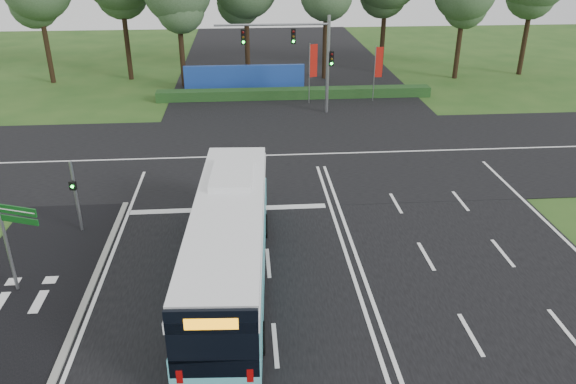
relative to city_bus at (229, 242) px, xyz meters
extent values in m
plane|color=#244B19|center=(4.78, 1.22, -1.80)|extent=(120.00, 120.00, 0.00)
cube|color=black|center=(4.78, 1.22, -1.78)|extent=(20.00, 120.00, 0.04)
cube|color=black|center=(4.78, 13.22, -1.78)|extent=(120.00, 14.00, 0.05)
cube|color=black|center=(-7.72, -1.78, -1.77)|extent=(5.00, 18.00, 0.06)
cube|color=gray|center=(-5.32, -1.78, -1.74)|extent=(0.25, 18.00, 0.12)
cube|color=#59C3CF|center=(0.00, 0.01, -0.69)|extent=(3.28, 12.58, 1.14)
cube|color=black|center=(0.00, 0.01, -1.21)|extent=(3.25, 12.52, 0.31)
cube|color=black|center=(0.00, 0.01, 0.35)|extent=(3.16, 12.39, 0.99)
cube|color=white|center=(0.00, 0.01, 0.97)|extent=(3.28, 12.58, 0.36)
cube|color=white|center=(0.00, 0.01, 1.33)|extent=(3.20, 12.08, 0.36)
cube|color=white|center=(0.14, 2.60, 1.65)|extent=(1.83, 3.20, 0.26)
cube|color=black|center=(-0.34, -6.15, 0.40)|extent=(2.52, 0.26, 2.28)
cube|color=orange|center=(-0.34, -6.19, 1.13)|extent=(1.45, 0.14, 0.36)
cylinder|color=black|center=(-1.02, 3.60, -1.26)|extent=(0.35, 1.09, 1.08)
cylinder|color=black|center=(1.41, 3.47, -1.26)|extent=(0.35, 1.09, 1.08)
cylinder|color=black|center=(-1.43, -3.86, -1.26)|extent=(0.35, 1.09, 1.08)
cylinder|color=black|center=(1.00, -3.99, -1.26)|extent=(0.35, 1.09, 1.08)
cylinder|color=gray|center=(-6.81, 4.65, -0.10)|extent=(0.14, 0.14, 3.41)
cube|color=black|center=(-6.81, 4.47, 0.53)|extent=(0.30, 0.23, 0.39)
sphere|color=#19F233|center=(-6.81, 4.37, 0.53)|extent=(0.14, 0.14, 0.14)
cylinder|color=gray|center=(-8.08, 0.13, 0.32)|extent=(0.13, 0.13, 4.25)
cube|color=#0D4915|center=(-7.33, -0.15, 1.70)|extent=(1.51, 0.61, 0.32)
cube|color=#0D4915|center=(-7.33, -0.15, 1.33)|extent=(1.51, 0.61, 0.23)
cube|color=white|center=(-7.33, -0.18, 1.70)|extent=(1.40, 0.53, 0.04)
cylinder|color=gray|center=(5.75, 24.19, 0.52)|extent=(0.07, 0.07, 4.65)
cube|color=#A1150D|center=(6.07, 24.31, 1.51)|extent=(0.60, 0.25, 2.48)
cylinder|color=gray|center=(10.86, 24.38, 0.37)|extent=(0.07, 0.07, 4.35)
cube|color=#A1150D|center=(11.17, 24.40, 1.29)|extent=(0.58, 0.08, 2.32)
cylinder|color=gray|center=(6.78, 21.72, 1.70)|extent=(0.24, 0.24, 7.00)
cylinder|color=gray|center=(2.78, 21.72, 4.60)|extent=(8.00, 0.16, 0.16)
cube|color=black|center=(4.28, 21.72, 3.80)|extent=(0.32, 0.28, 1.05)
cube|color=black|center=(0.78, 21.72, 3.80)|extent=(0.32, 0.28, 1.05)
cube|color=black|center=(7.03, 21.72, 2.20)|extent=(0.32, 0.28, 1.05)
cube|color=#153B18|center=(4.78, 25.72, -1.40)|extent=(22.00, 1.20, 0.80)
cube|color=#1C3E97|center=(0.78, 28.22, -0.70)|extent=(10.00, 0.30, 2.20)
cylinder|color=black|center=(-16.21, 32.57, 2.05)|extent=(0.44, 0.44, 7.70)
cylinder|color=black|center=(-9.49, 33.27, 2.52)|extent=(0.44, 0.44, 8.64)
cylinder|color=black|center=(-4.44, 30.33, 2.00)|extent=(0.44, 0.44, 7.60)
cylinder|color=black|center=(1.12, 33.08, 1.99)|extent=(0.44, 0.44, 7.58)
cylinder|color=black|center=(8.05, 32.13, 2.53)|extent=(0.44, 0.44, 8.67)
cylinder|color=black|center=(13.66, 33.85, 2.34)|extent=(0.44, 0.44, 8.29)
cylinder|color=black|center=(19.99, 31.34, 1.84)|extent=(0.44, 0.44, 7.28)
cylinder|color=black|center=(26.56, 32.34, 2.36)|extent=(0.44, 0.44, 8.33)
camera|label=1|loc=(0.76, -18.29, 10.63)|focal=35.00mm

